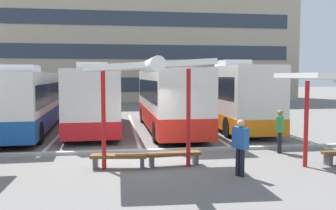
{
  "coord_description": "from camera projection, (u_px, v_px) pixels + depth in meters",
  "views": [
    {
      "loc": [
        -0.9,
        -12.77,
        2.96
      ],
      "look_at": [
        1.33,
        3.06,
        1.68
      ],
      "focal_mm": 38.65,
      "sensor_mm": 36.0,
      "label": 1
    }
  ],
  "objects": [
    {
      "name": "lane_stripe_4",
      "position": [
        261.0,
        126.0,
        21.56
      ],
      "size": [
        0.16,
        14.0,
        0.01
      ],
      "primitive_type": "cube",
      "color": "white",
      "rests_on": "ground"
    },
    {
      "name": "bench_3",
      "position": [
        174.0,
        156.0,
        11.92
      ],
      "size": [
        1.84,
        0.62,
        0.45
      ],
      "color": "brown",
      "rests_on": "ground"
    },
    {
      "name": "terminal_building",
      "position": [
        124.0,
        27.0,
        45.35
      ],
      "size": [
        41.1,
        11.71,
        20.97
      ],
      "color": "tan",
      "rests_on": "ground"
    },
    {
      "name": "lane_stripe_1",
      "position": [
        65.0,
        130.0,
        19.97
      ],
      "size": [
        0.16,
        14.0,
        0.01
      ],
      "primitive_type": "cube",
      "color": "white",
      "rests_on": "ground"
    },
    {
      "name": "coach_bus_3",
      "position": [
        224.0,
        96.0,
        21.74
      ],
      "size": [
        2.53,
        11.99,
        3.82
      ],
      "color": "silver",
      "rests_on": "ground"
    },
    {
      "name": "coach_bus_1",
      "position": [
        94.0,
        99.0,
        20.22
      ],
      "size": [
        2.93,
        11.0,
        3.64
      ],
      "color": "silver",
      "rests_on": "ground"
    },
    {
      "name": "platform_kerb",
      "position": [
        141.0,
        151.0,
        14.01
      ],
      "size": [
        44.0,
        0.24,
        0.12
      ],
      "primitive_type": "cube",
      "color": "#ADADA8",
      "rests_on": "ground"
    },
    {
      "name": "bench_2",
      "position": [
        119.0,
        158.0,
        11.59
      ],
      "size": [
        1.84,
        0.64,
        0.45
      ],
      "color": "brown",
      "rests_on": "ground"
    },
    {
      "name": "coach_bus_2",
      "position": [
        169.0,
        100.0,
        19.59
      ],
      "size": [
        2.64,
        10.38,
        3.66
      ],
      "color": "silver",
      "rests_on": "ground"
    },
    {
      "name": "lane_stripe_2",
      "position": [
        133.0,
        128.0,
        20.5
      ],
      "size": [
        0.16,
        14.0,
        0.01
      ],
      "primitive_type": "cube",
      "color": "white",
      "rests_on": "ground"
    },
    {
      "name": "lane_stripe_3",
      "position": [
        199.0,
        127.0,
        21.03
      ],
      "size": [
        0.16,
        14.0,
        0.01
      ],
      "primitive_type": "cube",
      "color": "white",
      "rests_on": "ground"
    },
    {
      "name": "waiting_passenger_1",
      "position": [
        240.0,
        144.0,
        10.63
      ],
      "size": [
        0.42,
        0.53,
        1.69
      ],
      "color": "black",
      "rests_on": "ground"
    },
    {
      "name": "waiting_shelter_1",
      "position": [
        147.0,
        69.0,
        11.17
      ],
      "size": [
        3.73,
        4.91,
        3.46
      ],
      "color": "red",
      "rests_on": "ground"
    },
    {
      "name": "waiting_passenger_2",
      "position": [
        280.0,
        128.0,
        13.89
      ],
      "size": [
        0.44,
        0.52,
        1.66
      ],
      "color": "black",
      "rests_on": "ground"
    },
    {
      "name": "ground_plane",
      "position": [
        143.0,
        159.0,
        12.97
      ],
      "size": [
        160.0,
        160.0,
        0.0
      ],
      "primitive_type": "plane",
      "color": "slate"
    },
    {
      "name": "coach_bus_0",
      "position": [
        28.0,
        102.0,
        19.35
      ],
      "size": [
        3.13,
        11.6,
        3.49
      ],
      "color": "silver",
      "rests_on": "ground"
    }
  ]
}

